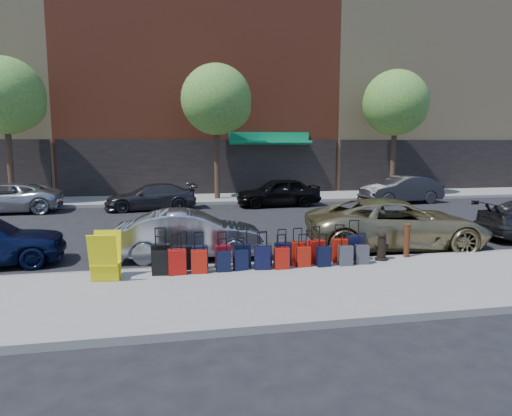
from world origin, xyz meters
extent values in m
plane|color=black|center=(0.00, 0.00, 0.00)|extent=(120.00, 120.00, 0.00)
cube|color=gray|center=(0.00, -6.50, 0.07)|extent=(60.00, 4.00, 0.15)
cube|color=gray|center=(0.00, 10.00, 0.07)|extent=(60.00, 4.00, 0.15)
cube|color=gray|center=(0.00, -4.48, 0.07)|extent=(60.00, 0.08, 0.15)
cube|color=gray|center=(0.00, 7.98, 0.07)|extent=(60.00, 0.08, 0.15)
cube|color=brown|center=(0.00, 18.00, 10.00)|extent=(17.00, 12.00, 20.00)
cube|color=black|center=(0.00, 11.95, 1.70)|extent=(16.66, 0.15, 3.40)
cube|color=#0E834F|center=(4.00, 11.60, 3.20)|extent=(5.00, 0.91, 0.27)
cube|color=#0E834F|center=(4.00, 11.90, 3.55)|extent=(5.00, 0.10, 0.60)
cube|color=tan|center=(16.00, 18.00, 9.00)|extent=(15.00, 12.00, 18.00)
cube|color=black|center=(16.00, 11.95, 1.70)|extent=(14.70, 0.15, 3.40)
cylinder|color=black|center=(-10.00, 9.50, 2.55)|extent=(0.30, 0.30, 4.80)
sphere|color=#3A6A23|center=(-10.00, 9.50, 5.52)|extent=(3.80, 3.80, 3.80)
sphere|color=#3A6A23|center=(-9.40, 9.50, 5.14)|extent=(2.58, 2.58, 2.58)
cylinder|color=black|center=(0.50, 9.50, 2.55)|extent=(0.30, 0.30, 4.80)
sphere|color=#3A6A23|center=(0.50, 9.50, 5.52)|extent=(3.80, 3.80, 3.80)
sphere|color=#3A6A23|center=(1.10, 9.50, 5.14)|extent=(2.58, 2.58, 2.58)
cylinder|color=black|center=(11.00, 9.50, 2.55)|extent=(0.30, 0.30, 4.80)
sphere|color=#3A6A23|center=(11.00, 9.50, 5.52)|extent=(3.80, 3.80, 3.80)
sphere|color=#3A6A23|center=(11.60, 9.50, 5.14)|extent=(2.58, 2.58, 2.58)
cube|color=black|center=(-2.45, -4.77, 0.47)|extent=(0.45, 0.26, 0.65)
cylinder|color=black|center=(-2.45, -4.77, 1.18)|extent=(0.24, 0.05, 0.03)
cube|color=black|center=(-1.93, -4.78, 0.44)|extent=(0.41, 0.26, 0.58)
cylinder|color=black|center=(-1.93, -4.78, 1.07)|extent=(0.22, 0.06, 0.03)
cube|color=black|center=(-1.53, -4.81, 0.44)|extent=(0.40, 0.25, 0.57)
cylinder|color=black|center=(-1.53, -4.81, 1.05)|extent=(0.21, 0.05, 0.03)
cube|color=maroon|center=(-0.96, -4.78, 0.43)|extent=(0.38, 0.22, 0.56)
cylinder|color=black|center=(-0.96, -4.78, 1.03)|extent=(0.21, 0.04, 0.03)
cube|color=black|center=(-0.47, -4.83, 0.44)|extent=(0.40, 0.23, 0.59)
cylinder|color=black|center=(-0.47, -4.83, 1.08)|extent=(0.22, 0.04, 0.03)
cube|color=#38393D|center=(0.07, -4.79, 0.42)|extent=(0.39, 0.25, 0.54)
cylinder|color=black|center=(0.07, -4.79, 1.00)|extent=(0.20, 0.06, 0.03)
cube|color=black|center=(0.54, -4.85, 0.43)|extent=(0.39, 0.24, 0.57)
cylinder|color=black|center=(0.54, -4.85, 1.05)|extent=(0.21, 0.05, 0.03)
cube|color=#9E150A|center=(0.94, -4.84, 0.44)|extent=(0.39, 0.22, 0.58)
cylinder|color=black|center=(0.94, -4.84, 1.06)|extent=(0.22, 0.04, 0.03)
cube|color=#AF110B|center=(1.43, -4.81, 0.44)|extent=(0.42, 0.27, 0.59)
cylinder|color=black|center=(1.43, -4.81, 1.08)|extent=(0.22, 0.06, 0.03)
cube|color=#A3160A|center=(2.05, -4.83, 0.45)|extent=(0.43, 0.27, 0.60)
cylinder|color=black|center=(2.05, -4.83, 1.11)|extent=(0.23, 0.06, 0.03)
cube|color=black|center=(2.48, -4.77, 0.48)|extent=(0.45, 0.25, 0.66)
cylinder|color=black|center=(2.48, -4.77, 1.20)|extent=(0.25, 0.04, 0.03)
cube|color=black|center=(-2.45, -5.11, 0.43)|extent=(0.41, 0.27, 0.56)
cylinder|color=black|center=(-2.45, -5.11, 1.04)|extent=(0.22, 0.06, 0.03)
cube|color=#B0100B|center=(-2.08, -5.17, 0.45)|extent=(0.42, 0.27, 0.60)
cylinder|color=black|center=(-2.08, -5.17, 1.10)|extent=(0.23, 0.05, 0.03)
cube|color=#B0170B|center=(-1.56, -5.15, 0.42)|extent=(0.38, 0.24, 0.55)
cylinder|color=black|center=(-1.56, -5.15, 1.02)|extent=(0.21, 0.04, 0.03)
cube|color=black|center=(-0.99, -5.12, 0.40)|extent=(0.34, 0.20, 0.49)
cylinder|color=black|center=(-0.99, -5.12, 0.93)|extent=(0.19, 0.04, 0.03)
cube|color=black|center=(-0.56, -5.08, 0.40)|extent=(0.36, 0.25, 0.49)
cylinder|color=black|center=(-0.56, -5.08, 0.93)|extent=(0.19, 0.06, 0.03)
cube|color=black|center=(-0.04, -5.10, 0.43)|extent=(0.41, 0.27, 0.56)
cylinder|color=black|center=(-0.04, -5.10, 1.05)|extent=(0.22, 0.06, 0.03)
cube|color=#AE140B|center=(0.43, -5.17, 0.41)|extent=(0.36, 0.21, 0.52)
cylinder|color=black|center=(0.43, -5.17, 0.98)|extent=(0.20, 0.03, 0.03)
cube|color=#B51B0B|center=(1.00, -5.08, 0.40)|extent=(0.36, 0.23, 0.50)
cylinder|color=black|center=(1.00, -5.08, 0.95)|extent=(0.19, 0.05, 0.03)
cube|color=black|center=(1.50, -5.15, 0.40)|extent=(0.35, 0.22, 0.50)
cylinder|color=black|center=(1.50, -5.15, 0.95)|extent=(0.19, 0.05, 0.03)
cube|color=#404146|center=(2.07, -5.17, 0.40)|extent=(0.34, 0.20, 0.50)
cylinder|color=black|center=(2.07, -5.17, 0.95)|extent=(0.19, 0.04, 0.03)
cube|color=#3B3C40|center=(2.53, -5.11, 0.39)|extent=(0.36, 0.24, 0.49)
cylinder|color=black|center=(2.53, -5.11, 0.93)|extent=(0.19, 0.06, 0.03)
cylinder|color=black|center=(3.21, -4.84, 0.18)|extent=(0.34, 0.34, 0.06)
cylinder|color=black|center=(3.21, -4.84, 0.47)|extent=(0.22, 0.22, 0.52)
sphere|color=black|center=(3.21, -4.84, 0.80)|extent=(0.21, 0.21, 0.21)
cylinder|color=black|center=(3.21, -4.84, 0.52)|extent=(0.38, 0.14, 0.09)
cylinder|color=#38190C|center=(4.01, -4.68, 0.59)|extent=(0.15, 0.15, 0.87)
cylinder|color=#38190C|center=(4.01, -4.68, 1.02)|extent=(0.17, 0.17, 0.04)
cube|color=yellow|center=(-3.66, -5.52, 0.70)|extent=(0.63, 0.34, 1.08)
cube|color=yellow|center=(-3.61, -5.13, 0.70)|extent=(0.63, 0.34, 1.08)
cube|color=yellow|center=(-3.64, -5.33, 0.53)|extent=(0.65, 0.46, 0.02)
imported|color=#B2B4B9|center=(-1.65, -3.08, 0.67)|extent=(4.11, 1.60, 1.33)
imported|color=#96885C|center=(4.54, -3.10, 0.75)|extent=(5.72, 3.22, 1.51)
imported|color=#B6B9BE|center=(-9.58, 6.99, 0.69)|extent=(4.98, 2.36, 1.37)
imported|color=#313134|center=(-3.02, 6.68, 0.62)|extent=(4.47, 2.23, 1.25)
imported|color=black|center=(3.28, 6.69, 0.72)|extent=(4.31, 1.91, 1.44)
imported|color=#323235|center=(9.99, 6.57, 0.73)|extent=(4.59, 2.12, 1.46)
camera|label=1|loc=(-2.27, -15.61, 3.18)|focal=32.00mm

